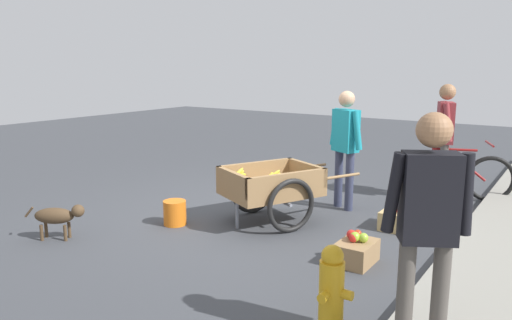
{
  "coord_description": "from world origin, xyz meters",
  "views": [
    {
      "loc": [
        4.85,
        3.45,
        1.91
      ],
      "look_at": [
        0.01,
        0.16,
        0.75
      ],
      "focal_mm": 33.86,
      "sensor_mm": 36.0,
      "label": 1
    }
  ],
  "objects_px": {
    "vendor_person": "(345,139)",
    "dog": "(58,216)",
    "bystander_person": "(428,216)",
    "apple_crate": "(397,218)",
    "mixed_fruit_crate": "(356,251)",
    "cyclist_person": "(445,131)",
    "fire_hydrant": "(332,290)",
    "fruit_cart": "(271,188)",
    "bicycle": "(453,176)",
    "plastic_bucket": "(175,213)"
  },
  "relations": [
    {
      "from": "apple_crate",
      "to": "mixed_fruit_crate",
      "type": "distance_m",
      "value": 1.24
    },
    {
      "from": "fruit_cart",
      "to": "cyclist_person",
      "type": "bearing_deg",
      "value": 147.06
    },
    {
      "from": "bicycle",
      "to": "cyclist_person",
      "type": "distance_m",
      "value": 0.66
    },
    {
      "from": "bicycle",
      "to": "bystander_person",
      "type": "xyz_separation_m",
      "value": [
        4.13,
        0.72,
        0.63
      ]
    },
    {
      "from": "bystander_person",
      "to": "apple_crate",
      "type": "bearing_deg",
      "value": -158.78
    },
    {
      "from": "bystander_person",
      "to": "mixed_fruit_crate",
      "type": "bearing_deg",
      "value": -142.06
    },
    {
      "from": "fire_hydrant",
      "to": "dog",
      "type": "bearing_deg",
      "value": -90.86
    },
    {
      "from": "mixed_fruit_crate",
      "to": "fruit_cart",
      "type": "bearing_deg",
      "value": -113.64
    },
    {
      "from": "dog",
      "to": "bicycle",
      "type": "bearing_deg",
      "value": 142.09
    },
    {
      "from": "fruit_cart",
      "to": "bystander_person",
      "type": "relative_size",
      "value": 1.11
    },
    {
      "from": "bicycle",
      "to": "apple_crate",
      "type": "relative_size",
      "value": 3.57
    },
    {
      "from": "vendor_person",
      "to": "dog",
      "type": "xyz_separation_m",
      "value": [
        2.87,
        -2.12,
        -0.67
      ]
    },
    {
      "from": "plastic_bucket",
      "to": "mixed_fruit_crate",
      "type": "xyz_separation_m",
      "value": [
        -0.14,
        2.28,
        -0.02
      ]
    },
    {
      "from": "mixed_fruit_crate",
      "to": "fire_hydrant",
      "type": "bearing_deg",
      "value": 14.89
    },
    {
      "from": "cyclist_person",
      "to": "apple_crate",
      "type": "xyz_separation_m",
      "value": [
        1.61,
        -0.1,
        -0.86
      ]
    },
    {
      "from": "fruit_cart",
      "to": "bicycle",
      "type": "xyz_separation_m",
      "value": [
        -2.31,
        1.6,
        -0.08
      ]
    },
    {
      "from": "bicycle",
      "to": "mixed_fruit_crate",
      "type": "xyz_separation_m",
      "value": [
        2.91,
        -0.23,
        -0.22
      ]
    },
    {
      "from": "fruit_cart",
      "to": "vendor_person",
      "type": "xyz_separation_m",
      "value": [
        -1.04,
        0.5,
        0.51
      ]
    },
    {
      "from": "cyclist_person",
      "to": "mixed_fruit_crate",
      "type": "distance_m",
      "value": 2.98
    },
    {
      "from": "fire_hydrant",
      "to": "apple_crate",
      "type": "height_order",
      "value": "fire_hydrant"
    },
    {
      "from": "fire_hydrant",
      "to": "mixed_fruit_crate",
      "type": "bearing_deg",
      "value": -165.11
    },
    {
      "from": "cyclist_person",
      "to": "bystander_person",
      "type": "xyz_separation_m",
      "value": [
        4.08,
        0.86,
        -0.01
      ]
    },
    {
      "from": "bicycle",
      "to": "cyclist_person",
      "type": "height_order",
      "value": "cyclist_person"
    },
    {
      "from": "fruit_cart",
      "to": "cyclist_person",
      "type": "relative_size",
      "value": 1.1
    },
    {
      "from": "dog",
      "to": "bystander_person",
      "type": "distance_m",
      "value": 4.01
    },
    {
      "from": "vendor_person",
      "to": "plastic_bucket",
      "type": "bearing_deg",
      "value": -38.32
    },
    {
      "from": "cyclist_person",
      "to": "bystander_person",
      "type": "relative_size",
      "value": 1.01
    },
    {
      "from": "bystander_person",
      "to": "dog",
      "type": "bearing_deg",
      "value": -89.78
    },
    {
      "from": "dog",
      "to": "plastic_bucket",
      "type": "height_order",
      "value": "dog"
    },
    {
      "from": "fire_hydrant",
      "to": "mixed_fruit_crate",
      "type": "xyz_separation_m",
      "value": [
        -1.29,
        -0.34,
        -0.21
      ]
    },
    {
      "from": "cyclist_person",
      "to": "mixed_fruit_crate",
      "type": "bearing_deg",
      "value": -1.87
    },
    {
      "from": "dog",
      "to": "bystander_person",
      "type": "relative_size",
      "value": 0.36
    },
    {
      "from": "plastic_bucket",
      "to": "bystander_person",
      "type": "height_order",
      "value": "bystander_person"
    },
    {
      "from": "apple_crate",
      "to": "bystander_person",
      "type": "height_order",
      "value": "bystander_person"
    },
    {
      "from": "dog",
      "to": "mixed_fruit_crate",
      "type": "bearing_deg",
      "value": 112.47
    },
    {
      "from": "vendor_person",
      "to": "bicycle",
      "type": "distance_m",
      "value": 1.79
    },
    {
      "from": "mixed_fruit_crate",
      "to": "vendor_person",
      "type": "bearing_deg",
      "value": -151.92
    },
    {
      "from": "fruit_cart",
      "to": "apple_crate",
      "type": "relative_size",
      "value": 4.13
    },
    {
      "from": "plastic_bucket",
      "to": "mixed_fruit_crate",
      "type": "relative_size",
      "value": 0.67
    },
    {
      "from": "vendor_person",
      "to": "bystander_person",
      "type": "distance_m",
      "value": 3.39
    },
    {
      "from": "fire_hydrant",
      "to": "apple_crate",
      "type": "distance_m",
      "value": 2.56
    },
    {
      "from": "fire_hydrant",
      "to": "mixed_fruit_crate",
      "type": "height_order",
      "value": "fire_hydrant"
    },
    {
      "from": "dog",
      "to": "plastic_bucket",
      "type": "relative_size",
      "value": 1.98
    },
    {
      "from": "mixed_fruit_crate",
      "to": "cyclist_person",
      "type": "bearing_deg",
      "value": 178.13
    },
    {
      "from": "bicycle",
      "to": "cyclist_person",
      "type": "relative_size",
      "value": 0.95
    },
    {
      "from": "bicycle",
      "to": "apple_crate",
      "type": "xyz_separation_m",
      "value": [
        1.67,
        -0.24,
        -0.23
      ]
    },
    {
      "from": "vendor_person",
      "to": "cyclist_person",
      "type": "height_order",
      "value": "cyclist_person"
    },
    {
      "from": "fruit_cart",
      "to": "bicycle",
      "type": "bearing_deg",
      "value": 145.23
    },
    {
      "from": "dog",
      "to": "mixed_fruit_crate",
      "type": "height_order",
      "value": "dog"
    },
    {
      "from": "vendor_person",
      "to": "apple_crate",
      "type": "height_order",
      "value": "vendor_person"
    }
  ]
}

